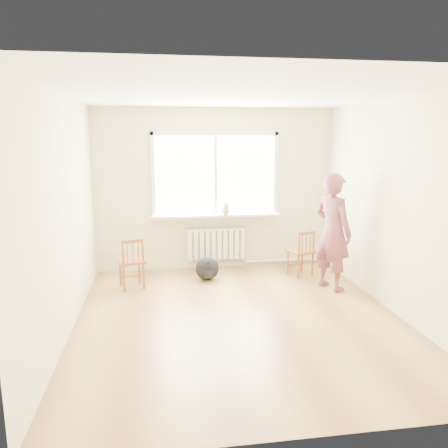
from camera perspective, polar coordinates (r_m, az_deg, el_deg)
name	(u,v)px	position (r m, az deg, el deg)	size (l,w,h in m)	color
floor	(239,318)	(5.57, 1.99, -12.22)	(4.50, 4.50, 0.00)	#AA8245
ceiling	(241,94)	(5.13, 2.20, 16.64)	(4.50, 4.50, 0.00)	white
back_wall	(215,190)	(7.38, -1.15, 4.50)	(4.00, 0.01, 2.70)	beige
window	(215,171)	(7.33, -1.13, 6.90)	(2.12, 0.05, 1.42)	white
windowsill	(216,215)	(7.34, -1.02, 1.14)	(2.15, 0.22, 0.04)	white
radiator	(216,243)	(7.45, -1.03, -2.55)	(1.00, 0.12, 0.55)	white
heating_pipe	(286,260)	(7.83, 8.08, -4.70)	(0.04, 0.04, 1.40)	silver
baseboard	(216,265)	(7.63, -1.09, -5.33)	(4.00, 0.03, 0.08)	beige
chair_left	(132,263)	(6.62, -11.93, -5.03)	(0.46, 0.45, 0.77)	brown
chair_right	(302,253)	(7.18, 10.16, -3.74)	(0.47, 0.46, 0.76)	brown
person	(333,232)	(6.56, 14.01, -1.01)	(0.63, 0.41, 1.73)	#CC444B
cat	(225,209)	(7.25, 0.19, 1.99)	(0.17, 0.37, 0.25)	beige
backpack	(207,268)	(6.92, -2.21, -5.82)	(0.37, 0.28, 0.37)	black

